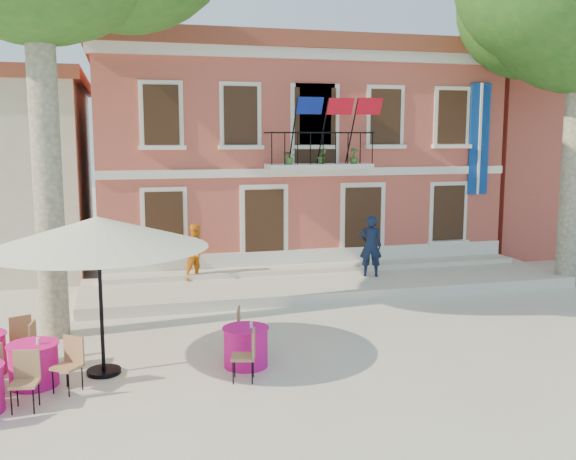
# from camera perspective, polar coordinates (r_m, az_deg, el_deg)

# --- Properties ---
(ground) EXTENTS (90.00, 90.00, 0.00)m
(ground) POSITION_cam_1_polar(r_m,az_deg,el_deg) (14.19, 1.60, -9.73)
(ground) COLOR beige
(ground) RESTS_ON ground
(main_building) EXTENTS (13.50, 9.59, 7.50)m
(main_building) POSITION_cam_1_polar(r_m,az_deg,el_deg) (23.66, -0.45, 6.85)
(main_building) COLOR #C74F47
(main_building) RESTS_ON ground
(neighbor_east) EXTENTS (9.40, 9.40, 6.40)m
(neighbor_east) POSITION_cam_1_polar(r_m,az_deg,el_deg) (29.84, 22.10, 5.47)
(neighbor_east) COLOR #C74F47
(neighbor_east) RESTS_ON ground
(terrace) EXTENTS (14.00, 3.40, 0.30)m
(terrace) POSITION_cam_1_polar(r_m,az_deg,el_deg) (18.77, 3.74, -4.76)
(terrace) COLOR silver
(terrace) RESTS_ON ground
(patio_umbrella) EXTENTS (3.99, 3.99, 2.96)m
(patio_umbrella) POSITION_cam_1_polar(r_m,az_deg,el_deg) (12.11, -16.54, -0.25)
(patio_umbrella) COLOR black
(patio_umbrella) RESTS_ON ground
(pedestrian_navy) EXTENTS (0.76, 0.60, 1.81)m
(pedestrian_navy) POSITION_cam_1_polar(r_m,az_deg,el_deg) (18.97, 7.36, -1.41)
(pedestrian_navy) COLOR #0F1A34
(pedestrian_navy) RESTS_ON terrace
(pedestrian_orange) EXTENTS (0.98, 0.91, 1.62)m
(pedestrian_orange) POSITION_cam_1_polar(r_m,az_deg,el_deg) (18.55, -8.10, -1.95)
(pedestrian_orange) COLOR orange
(pedestrian_orange) RESTS_ON terrace
(cafe_table_0) EXTENTS (1.86, 1.72, 0.95)m
(cafe_table_0) POSITION_cam_1_polar(r_m,az_deg,el_deg) (12.45, -21.68, -10.87)
(cafe_table_0) COLOR #E51578
(cafe_table_0) RESTS_ON ground
(cafe_table_1) EXTENTS (0.90, 1.96, 0.95)m
(cafe_table_1) POSITION_cam_1_polar(r_m,az_deg,el_deg) (12.54, -3.77, -10.17)
(cafe_table_1) COLOR #E51578
(cafe_table_1) RESTS_ON ground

